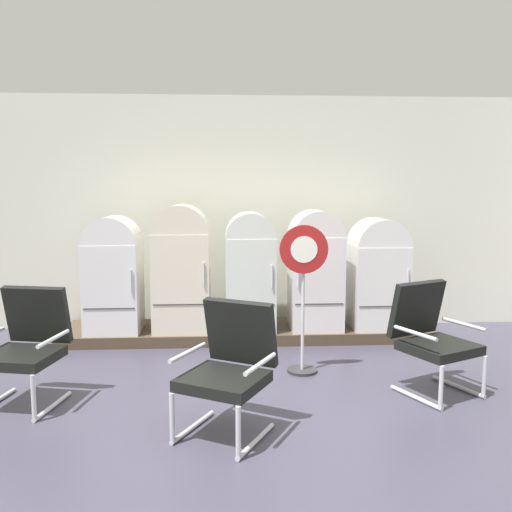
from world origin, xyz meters
name	(u,v)px	position (x,y,z in m)	size (l,w,h in m)	color
ground	(263,449)	(0.00, 0.00, -0.03)	(12.00, 10.00, 0.05)	#3F3C4E
back_wall	(246,212)	(0.00, 3.66, 1.61)	(11.76, 0.12, 3.19)	silver
display_plinth	(248,331)	(0.00, 3.02, 0.07)	(4.76, 0.95, 0.14)	#4B3C2C
refrigerator_0	(113,271)	(-1.69, 2.90, 0.91)	(0.67, 0.65, 1.46)	white
refrigerator_1	(182,264)	(-0.84, 2.93, 0.99)	(0.71, 0.70, 1.60)	beige
refrigerator_2	(250,267)	(0.03, 2.93, 0.94)	(0.63, 0.71, 1.50)	silver
refrigerator_3	(315,266)	(0.87, 2.92, 0.95)	(0.65, 0.68, 1.53)	white
refrigerator_4	(378,271)	(1.69, 2.92, 0.88)	(0.69, 0.68, 1.42)	white
armchair_left	(27,342)	(-2.08, 0.98, 0.57)	(0.77, 0.81, 1.05)	silver
armchair_right	(431,333)	(1.68, 1.05, 0.57)	(0.86, 0.90, 1.05)	silver
armchair_center	(230,363)	(-0.25, 0.28, 0.57)	(0.88, 0.91, 1.05)	silver
sign_stand	(303,297)	(0.53, 1.62, 0.82)	(0.51, 0.32, 1.57)	#2D2D30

